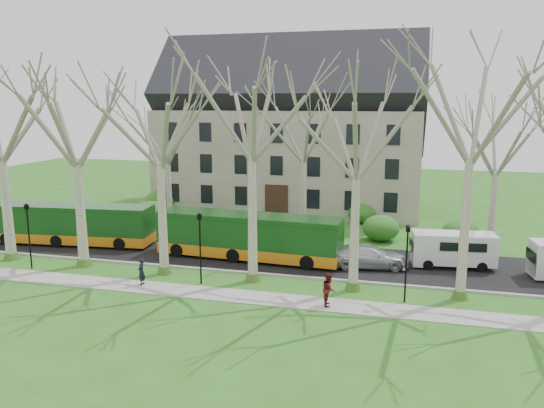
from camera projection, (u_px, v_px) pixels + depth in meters
The scene contains 15 objects.
ground at pixel (301, 287), 31.65m from camera, with size 120.00×120.00×0.00m, color #33601B.
sidewalk at pixel (292, 301), 29.26m from camera, with size 70.00×2.00×0.06m, color gray.
road at pixel (317, 260), 36.87m from camera, with size 80.00×8.00×0.06m, color black.
curb at pixel (306, 278), 33.06m from camera, with size 80.00×0.25×0.14m, color #A5A39E.
building at pixel (291, 129), 54.39m from camera, with size 26.50×12.20×16.00m.
tree_row_verge at pixel (304, 170), 30.59m from camera, with size 49.00×7.00×14.00m.
tree_row_far at pixel (313, 165), 41.28m from camera, with size 33.00×7.00×12.00m.
lamp_row at pixel (298, 250), 30.20m from camera, with size 36.22×0.22×4.30m.
hedges at pixel (280, 217), 45.91m from camera, with size 30.60×8.60×2.00m.
bus_lead at pixel (72, 224), 40.74m from camera, with size 12.58×2.62×3.15m, color #123F14, non-canonical shape.
bus_follow at pixel (248, 236), 36.88m from camera, with size 12.97×2.70×3.24m, color #123F14, non-canonical shape.
sedan at pixel (368, 256), 35.04m from camera, with size 2.13×5.23×1.52m, color silver.
van_a at pixel (453, 250), 35.03m from camera, with size 5.29×1.92×2.31m, color silver, non-canonical shape.
pedestrian_a at pixel (141, 272), 31.65m from camera, with size 0.60×0.39×1.64m, color black.
pedestrian_b at pixel (329, 289), 28.44m from camera, with size 0.88×0.68×1.81m, color #571413.
Camera 1 is at (5.80, -29.61, 10.89)m, focal length 35.00 mm.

